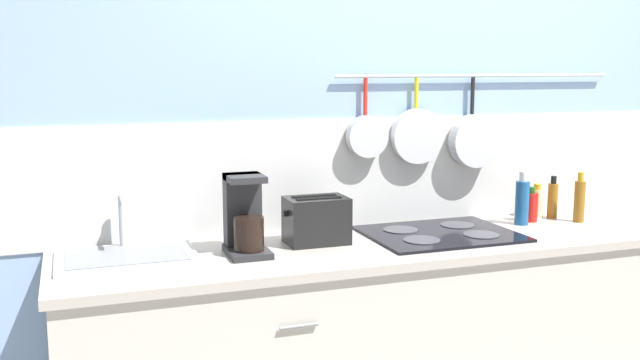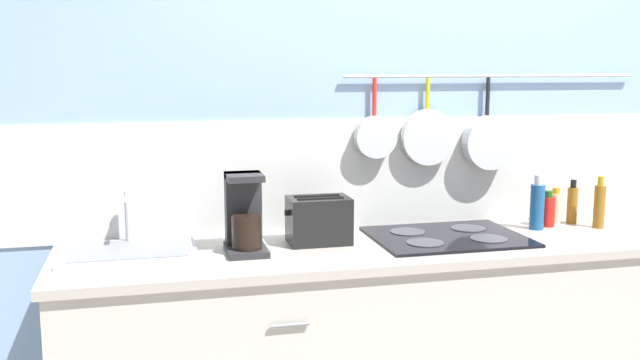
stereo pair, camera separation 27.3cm
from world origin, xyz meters
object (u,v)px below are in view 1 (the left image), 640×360
coffee_maker (245,220)px  bottle_olive_oil (579,200)px  toaster (316,220)px  bottle_cooking_wine (553,199)px  bottle_vinegar (522,201)px  bottle_dish_soap (530,206)px  bottle_hot_sauce (537,203)px

coffee_maker → bottle_olive_oil: size_ratio=1.32×
toaster → bottle_cooking_wine: 1.20m
bottle_vinegar → bottle_cooking_wine: (0.22, 0.07, -0.02)m
coffee_maker → toaster: coffee_maker is taller
bottle_olive_oil → bottle_vinegar: bearing=171.6°
coffee_maker → bottle_cooking_wine: coffee_maker is taller
coffee_maker → bottle_dish_soap: bearing=4.6°
bottle_dish_soap → toaster: bearing=-176.9°
toaster → bottle_dish_soap: bearing=3.1°
bottle_vinegar → bottle_olive_oil: (0.28, -0.04, -0.00)m
toaster → bottle_hot_sauce: size_ratio=1.63×
coffee_maker → toaster: 0.31m
bottle_hot_sauce → bottle_cooking_wine: bearing=-24.2°
bottle_dish_soap → bottle_vinegar: bearing=-150.8°
toaster → bottle_vinegar: bottle_vinegar is taller
coffee_maker → bottle_hot_sauce: coffee_maker is taller
bottle_vinegar → bottle_olive_oil: 0.28m
bottle_dish_soap → bottle_hot_sauce: bearing=37.0°
coffee_maker → bottle_cooking_wine: 1.51m
bottle_vinegar → bottle_dish_soap: bottle_vinegar is taller
toaster → bottle_vinegar: 0.98m
bottle_cooking_wine → toaster: bearing=-175.9°
bottle_dish_soap → bottle_hot_sauce: 0.10m
coffee_maker → bottle_olive_oil: bearing=0.9°
bottle_dish_soap → bottle_olive_oil: 0.22m
toaster → bottle_cooking_wine: bearing=4.1°
bottle_cooking_wine → bottle_hot_sauce: bearing=155.8°
coffee_maker → bottle_cooking_wine: (1.51, 0.14, -0.04)m
bottle_cooking_wine → coffee_maker: bearing=-174.8°
coffee_maker → bottle_vinegar: (1.29, 0.07, -0.02)m
coffee_maker → bottle_vinegar: size_ratio=1.26×
bottle_olive_oil → coffee_maker: bearing=-179.1°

